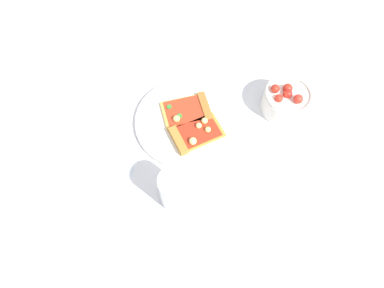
% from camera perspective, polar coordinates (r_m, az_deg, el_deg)
% --- Properties ---
extents(ground_plane, '(2.40, 2.40, 0.00)m').
position_cam_1_polar(ground_plane, '(0.90, 0.35, 1.49)').
color(ground_plane, silver).
rests_on(ground_plane, ground).
extents(plate, '(0.28, 0.28, 0.01)m').
position_cam_1_polar(plate, '(0.91, -0.58, 3.74)').
color(plate, white).
rests_on(plate, ground_plane).
extents(pizza_slice_near, '(0.14, 0.14, 0.03)m').
position_cam_1_polar(pizza_slice_near, '(0.88, 0.23, 1.49)').
color(pizza_slice_near, gold).
rests_on(pizza_slice_near, plate).
extents(pizza_slice_far, '(0.15, 0.15, 0.02)m').
position_cam_1_polar(pizza_slice_far, '(0.91, -0.48, 5.44)').
color(pizza_slice_far, gold).
rests_on(pizza_slice_far, plate).
extents(salad_bowl, '(0.12, 0.12, 0.08)m').
position_cam_1_polar(salad_bowl, '(0.95, 15.05, 6.90)').
color(salad_bowl, white).
rests_on(salad_bowl, ground_plane).
extents(soda_glass, '(0.07, 0.07, 0.11)m').
position_cam_1_polar(soda_glass, '(0.78, -2.73, -7.50)').
color(soda_glass, silver).
rests_on(soda_glass, ground_plane).
extents(paper_napkin, '(0.15, 0.18, 0.00)m').
position_cam_1_polar(paper_napkin, '(0.87, -13.25, -5.34)').
color(paper_napkin, white).
rests_on(paper_napkin, ground_plane).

